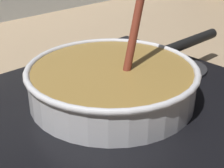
# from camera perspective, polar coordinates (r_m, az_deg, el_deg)

# --- Properties ---
(ground) EXTENTS (2.40, 1.60, 0.04)m
(ground) POSITION_cam_1_polar(r_m,az_deg,el_deg) (0.50, 4.49, -13.93)
(ground) COLOR #9E8466
(hob_plate) EXTENTS (0.56, 0.48, 0.01)m
(hob_plate) POSITION_cam_1_polar(r_m,az_deg,el_deg) (0.61, 0.00, -3.06)
(hob_plate) COLOR black
(hob_plate) RESTS_ON ground
(burner_ring) EXTENTS (0.19, 0.19, 0.01)m
(burner_ring) POSITION_cam_1_polar(r_m,az_deg,el_deg) (0.60, 0.00, -2.23)
(burner_ring) COLOR #592D0C
(burner_ring) RESTS_ON hob_plate
(spare_burner) EXTENTS (0.13, 0.13, 0.01)m
(spare_burner) POSITION_cam_1_polar(r_m,az_deg,el_deg) (0.74, 11.18, 2.71)
(spare_burner) COLOR #262628
(spare_burner) RESTS_ON hob_plate
(cooking_pan) EXTENTS (0.47, 0.30, 0.32)m
(cooking_pan) POSITION_cam_1_polar(r_m,az_deg,el_deg) (0.59, 0.17, 0.55)
(cooking_pan) COLOR silver
(cooking_pan) RESTS_ON hob_plate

